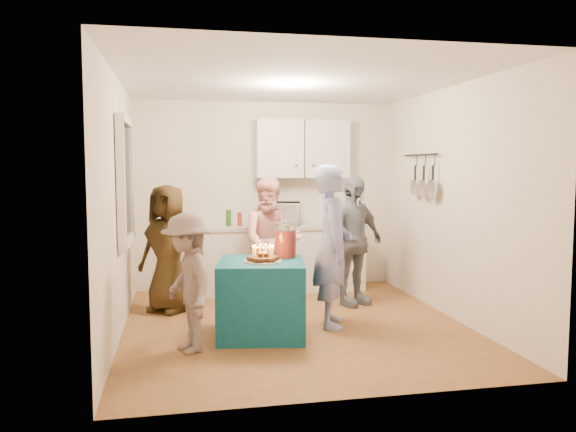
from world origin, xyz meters
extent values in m
plane|color=brown|center=(0.00, 0.00, 0.00)|extent=(4.00, 4.00, 0.00)
plane|color=white|center=(0.00, 0.00, 2.60)|extent=(4.00, 4.00, 0.00)
plane|color=silver|center=(0.00, 2.00, 1.30)|extent=(3.60, 3.60, 0.00)
plane|color=silver|center=(-1.80, 0.00, 1.30)|extent=(4.00, 4.00, 0.00)
plane|color=silver|center=(1.80, 0.00, 1.30)|extent=(4.00, 4.00, 0.00)
cube|color=black|center=(-1.77, 0.30, 1.55)|extent=(0.04, 1.00, 1.20)
cube|color=white|center=(0.20, 1.70, 0.43)|extent=(2.20, 0.58, 0.86)
cube|color=beige|center=(0.20, 1.70, 0.89)|extent=(2.24, 0.62, 0.05)
cube|color=white|center=(0.50, 1.85, 1.95)|extent=(1.30, 0.30, 0.80)
cube|color=black|center=(1.72, 0.70, 1.60)|extent=(0.12, 1.00, 0.60)
imported|color=white|center=(0.15, 1.70, 1.07)|extent=(0.63, 0.48, 0.31)
cube|color=#0E4D5F|center=(-0.40, -0.31, 0.38)|extent=(0.98, 0.98, 0.76)
cylinder|color=red|center=(-0.12, -0.12, 0.93)|extent=(0.22, 0.22, 0.34)
imported|color=#949BD8|center=(0.39, -0.11, 0.86)|extent=(0.54, 0.70, 1.73)
imported|color=brown|center=(-1.34, 0.84, 0.75)|extent=(0.87, 0.83, 1.49)
imported|color=pink|center=(-0.08, 0.97, 0.78)|extent=(0.81, 0.65, 1.57)
imported|color=black|center=(0.88, 0.73, 0.80)|extent=(1.01, 0.74, 1.59)
imported|color=#655250|center=(-1.14, -0.67, 0.64)|extent=(0.70, 0.93, 1.28)
camera|label=1|loc=(-1.22, -5.82, 1.70)|focal=35.00mm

